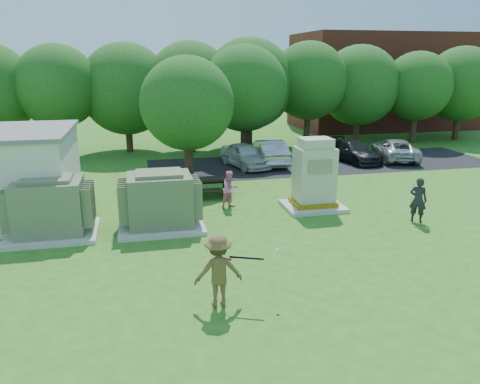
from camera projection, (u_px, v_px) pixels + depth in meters
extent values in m
plane|color=#2D6619|center=(270.00, 274.00, 13.23)|extent=(120.00, 120.00, 0.00)
cube|color=maroon|center=(383.00, 81.00, 41.22)|extent=(15.00, 8.00, 8.00)
cube|color=#232326|center=(322.00, 163.00, 27.36)|extent=(20.00, 6.00, 0.01)
cube|color=beige|center=(53.00, 233.00, 16.10)|extent=(3.00, 2.40, 0.15)
cube|color=#636E4E|center=(50.00, 206.00, 15.83)|extent=(2.20, 1.80, 1.80)
cube|color=#636E4E|center=(47.00, 179.00, 15.57)|extent=(1.60, 1.30, 0.12)
cube|color=#636E4E|center=(9.00, 208.00, 15.57)|extent=(0.32, 1.50, 1.35)
cube|color=#636E4E|center=(89.00, 203.00, 16.09)|extent=(0.32, 1.50, 1.35)
cube|color=beige|center=(161.00, 225.00, 16.86)|extent=(3.00, 2.40, 0.15)
cube|color=#5C6748|center=(160.00, 200.00, 16.60)|extent=(2.20, 1.80, 1.80)
cube|color=#5C6748|center=(159.00, 173.00, 16.33)|extent=(1.60, 1.30, 0.12)
cube|color=#5C6748|center=(123.00, 201.00, 16.33)|extent=(0.32, 1.50, 1.35)
cube|color=#5C6748|center=(196.00, 197.00, 16.85)|extent=(0.32, 1.50, 1.35)
cube|color=beige|center=(313.00, 206.00, 19.06)|extent=(2.36, 1.93, 0.16)
cube|color=yellow|center=(313.00, 202.00, 19.01)|extent=(1.66, 1.34, 0.19)
cube|color=#BBB99B|center=(314.00, 174.00, 18.69)|extent=(1.50, 1.18, 2.15)
cube|color=#BBB99B|center=(316.00, 143.00, 18.35)|extent=(1.23, 0.97, 0.38)
cube|color=gray|center=(321.00, 167.00, 17.99)|extent=(0.97, 0.04, 0.54)
cube|color=black|center=(208.00, 179.00, 20.49)|extent=(1.94, 0.75, 0.06)
cube|color=black|center=(206.00, 183.00, 21.14)|extent=(1.94, 0.27, 0.05)
cube|color=black|center=(210.00, 190.00, 20.02)|extent=(1.94, 0.27, 0.05)
cube|color=black|center=(189.00, 189.00, 20.43)|extent=(0.09, 1.45, 0.80)
cube|color=black|center=(226.00, 187.00, 20.77)|extent=(0.09, 1.45, 0.80)
imported|color=brown|center=(218.00, 271.00, 11.32)|extent=(1.19, 0.69, 1.83)
imported|color=black|center=(418.00, 200.00, 17.25)|extent=(0.73, 0.72, 1.70)
imported|color=pink|center=(230.00, 190.00, 18.93)|extent=(0.93, 0.84, 1.54)
imported|color=silver|center=(245.00, 155.00, 26.19)|extent=(2.49, 4.20, 1.34)
imported|color=#9F9FA3|center=(268.00, 152.00, 26.92)|extent=(1.61, 4.37, 1.43)
imported|color=black|center=(353.00, 151.00, 27.66)|extent=(2.56, 4.48, 1.22)
imported|color=#B5B5BA|center=(395.00, 149.00, 28.19)|extent=(3.16, 4.89, 1.25)
cylinder|color=black|center=(247.00, 258.00, 11.35)|extent=(0.81, 0.37, 0.06)
cylinder|color=maroon|center=(227.00, 259.00, 11.28)|extent=(0.23, 0.14, 0.06)
sphere|color=white|center=(277.00, 251.00, 11.55)|extent=(0.09, 0.09, 0.09)
cylinder|color=#47301E|center=(62.00, 134.00, 28.87)|extent=(0.44, 0.44, 2.80)
sphere|color=#235B1C|center=(57.00, 86.00, 28.07)|extent=(5.00, 5.00, 5.00)
cylinder|color=#47301E|center=(129.00, 134.00, 30.51)|extent=(0.44, 0.44, 2.30)
sphere|color=#235B1C|center=(126.00, 89.00, 29.72)|extent=(5.80, 5.80, 5.80)
cylinder|color=#47301E|center=(192.00, 131.00, 30.43)|extent=(0.44, 0.44, 2.70)
sphere|color=#235B1C|center=(190.00, 84.00, 29.62)|extent=(5.40, 5.40, 5.40)
cylinder|color=#47301E|center=(249.00, 129.00, 31.85)|extent=(0.44, 0.44, 2.50)
sphere|color=#235B1C|center=(249.00, 84.00, 31.02)|extent=(6.00, 6.00, 6.00)
cylinder|color=#47301E|center=(307.00, 126.00, 32.24)|extent=(0.44, 0.44, 2.90)
sphere|color=#235B1C|center=(309.00, 81.00, 31.42)|extent=(5.20, 5.20, 5.20)
cylinder|color=#47301E|center=(356.00, 126.00, 33.70)|extent=(0.44, 0.44, 2.40)
sphere|color=#235B1C|center=(359.00, 85.00, 32.91)|extent=(5.60, 5.60, 5.60)
cylinder|color=#47301E|center=(413.00, 125.00, 33.65)|extent=(0.44, 0.44, 2.60)
sphere|color=#235B1C|center=(417.00, 86.00, 32.90)|extent=(4.80, 4.80, 4.80)
cylinder|color=#47301E|center=(457.00, 123.00, 35.05)|extent=(0.44, 0.44, 2.50)
sphere|color=#235B1C|center=(462.00, 84.00, 34.27)|extent=(5.40, 5.40, 5.40)
cylinder|color=#47301E|center=(189.00, 155.00, 23.50)|extent=(0.44, 0.44, 2.40)
sphere|color=#235B1C|center=(187.00, 103.00, 22.80)|extent=(4.60, 4.60, 4.60)
cylinder|color=#47301E|center=(244.00, 135.00, 29.00)|extent=(0.44, 0.44, 2.60)
sphere|color=#235B1C|center=(244.00, 88.00, 28.22)|extent=(5.20, 5.20, 5.20)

